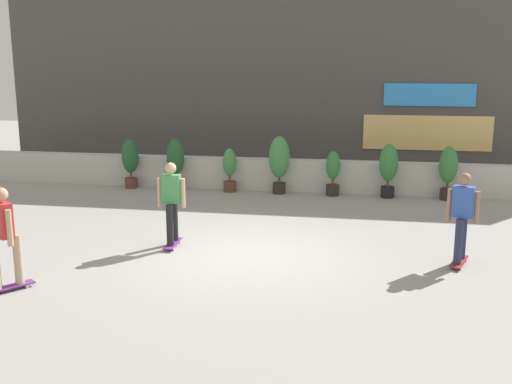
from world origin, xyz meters
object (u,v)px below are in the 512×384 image
at_px(potted_plant_1, 176,160).
at_px(potted_plant_5, 389,167).
at_px(skater_far_right, 172,200).
at_px(potted_plant_2, 230,168).
at_px(potted_plant_6, 448,169).
at_px(skater_by_wall_right, 462,215).
at_px(skater_mid_plaza, 4,234).
at_px(potted_plant_3, 279,160).
at_px(potted_plant_0, 130,160).
at_px(potted_plant_4, 333,172).

distance_m(potted_plant_1, potted_plant_5, 5.97).
distance_m(potted_plant_5, skater_far_right, 6.88).
xyz_separation_m(potted_plant_1, potted_plant_2, (1.58, 0.00, -0.19)).
relative_size(potted_plant_1, potted_plant_5, 1.01).
xyz_separation_m(potted_plant_6, skater_by_wall_right, (-0.47, -5.48, 0.11)).
distance_m(potted_plant_6, skater_mid_plaza, 11.20).
relative_size(potted_plant_5, skater_far_right, 0.86).
relative_size(potted_plant_3, potted_plant_5, 1.10).
distance_m(potted_plant_0, potted_plant_4, 5.85).
relative_size(skater_far_right, skater_mid_plaza, 1.00).
bearing_deg(skater_far_right, potted_plant_3, 75.21).
relative_size(potted_plant_5, potted_plant_6, 1.02).
relative_size(potted_plant_2, skater_far_right, 0.73).
xyz_separation_m(potted_plant_3, skater_mid_plaza, (-3.26, -8.06, -0.01)).
height_order(skater_far_right, skater_by_wall_right, same).
bearing_deg(potted_plant_2, skater_by_wall_right, -45.08).
bearing_deg(potted_plant_0, potted_plant_3, 0.00).
xyz_separation_m(potted_plant_4, potted_plant_6, (3.03, 0.00, 0.17)).
bearing_deg(skater_by_wall_right, potted_plant_5, 101.17).
bearing_deg(potted_plant_0, skater_far_right, -60.85).
distance_m(potted_plant_4, skater_mid_plaza, 9.36).
bearing_deg(skater_mid_plaza, potted_plant_5, 52.30).
distance_m(skater_far_right, skater_mid_plaza, 3.32).
xyz_separation_m(potted_plant_2, potted_plant_4, (2.90, 0.00, -0.01)).
bearing_deg(potted_plant_5, potted_plant_6, 0.00).
xyz_separation_m(potted_plant_1, skater_by_wall_right, (7.05, -5.48, 0.09)).
bearing_deg(potted_plant_4, potted_plant_6, 0.00).
bearing_deg(skater_by_wall_right, potted_plant_6, 85.14).
bearing_deg(potted_plant_0, skater_by_wall_right, -33.07).
bearing_deg(potted_plant_1, skater_far_right, -73.28).
distance_m(potted_plant_0, potted_plant_2, 2.95).
height_order(potted_plant_6, skater_far_right, skater_far_right).
relative_size(skater_far_right, skater_by_wall_right, 1.00).
xyz_separation_m(potted_plant_5, potted_plant_6, (1.55, 0.00, -0.02)).
relative_size(potted_plant_3, skater_far_right, 0.95).
height_order(potted_plant_2, potted_plant_6, potted_plant_6).
bearing_deg(potted_plant_2, skater_mid_plaza, -102.92).
xyz_separation_m(potted_plant_0, skater_far_right, (2.96, -5.31, 0.12)).
height_order(potted_plant_0, skater_mid_plaza, skater_mid_plaza).
height_order(potted_plant_1, potted_plant_3, potted_plant_3).
distance_m(potted_plant_2, skater_far_right, 5.31).
bearing_deg(potted_plant_1, skater_by_wall_right, -37.86).
distance_m(potted_plant_0, skater_far_right, 6.08).
bearing_deg(potted_plant_1, skater_mid_plaza, -91.88).
relative_size(potted_plant_3, potted_plant_4, 1.31).
bearing_deg(potted_plant_4, potted_plant_3, 180.00).
bearing_deg(skater_by_wall_right, potted_plant_4, 115.10).
bearing_deg(skater_by_wall_right, potted_plant_2, 134.92).
relative_size(potted_plant_0, potted_plant_6, 0.99).
bearing_deg(potted_plant_0, potted_plant_6, 0.00).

